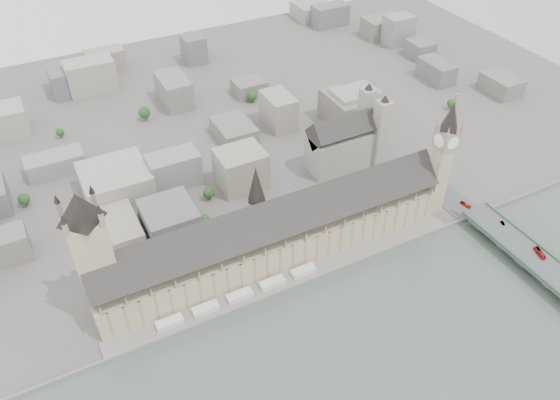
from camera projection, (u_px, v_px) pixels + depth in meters
name	position (u px, v px, depth m)	size (l,w,h in m)	color
ground	(286.00, 273.00, 394.87)	(900.00, 900.00, 0.00)	#595651
embankment_wall	(296.00, 286.00, 383.62)	(600.00, 1.50, 3.00)	slate
river_terrace	(291.00, 279.00, 389.08)	(270.00, 15.00, 2.00)	slate
terrace_tents	(240.00, 295.00, 373.39)	(118.00, 7.00, 4.00)	silver
palace_of_westminster	(274.00, 234.00, 393.94)	(265.00, 40.73, 55.44)	tan
elizabeth_tower	(443.00, 152.00, 412.15)	(17.00, 17.00, 107.50)	tan
victoria_tower	(92.00, 251.00, 334.50)	(30.00, 30.00, 100.00)	tan
central_tower	(256.00, 195.00, 372.33)	(13.00, 13.00, 48.00)	gray
westminster_bridge	(544.00, 272.00, 388.80)	(25.00, 325.00, 10.25)	#474749
westminster_abbey	(347.00, 141.00, 483.27)	(68.00, 36.00, 64.00)	gray
city_skyline_inland	(174.00, 101.00, 550.86)	(720.00, 360.00, 38.00)	gray
park_trees	(240.00, 221.00, 427.73)	(110.00, 30.00, 15.00)	#174118
red_bus_north	(465.00, 205.00, 436.14)	(2.24, 9.57, 2.66)	#B02714
red_bus_south	(540.00, 253.00, 394.03)	(2.79, 11.91, 3.32)	#A51F14
car_silver	(503.00, 223.00, 420.28)	(1.60, 4.59, 1.51)	gray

